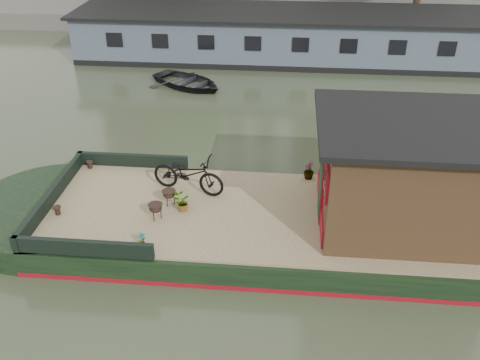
# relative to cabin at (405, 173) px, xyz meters

# --- Properties ---
(ground) EXTENTS (120.00, 120.00, 0.00)m
(ground) POSITION_rel_cabin_xyz_m (-2.19, 0.00, -1.88)
(ground) COLOR #2A3522
(ground) RESTS_ON ground
(houseboat_hull) EXTENTS (14.01, 4.02, 0.60)m
(houseboat_hull) POSITION_rel_cabin_xyz_m (-3.52, 0.00, -1.60)
(houseboat_hull) COLOR black
(houseboat_hull) RESTS_ON ground
(houseboat_deck) EXTENTS (11.80, 3.80, 0.05)m
(houseboat_deck) POSITION_rel_cabin_xyz_m (-2.19, 0.00, -1.25)
(houseboat_deck) COLOR #9D8661
(houseboat_deck) RESTS_ON houseboat_hull
(bow_bulwark) EXTENTS (3.00, 4.00, 0.35)m
(bow_bulwark) POSITION_rel_cabin_xyz_m (-7.25, 0.00, -1.05)
(bow_bulwark) COLOR black
(bow_bulwark) RESTS_ON houseboat_deck
(cabin) EXTENTS (4.00, 3.50, 2.42)m
(cabin) POSITION_rel_cabin_xyz_m (0.00, 0.00, 0.00)
(cabin) COLOR black
(cabin) RESTS_ON houseboat_deck
(bicycle) EXTENTS (1.98, 1.12, 0.98)m
(bicycle) POSITION_rel_cabin_xyz_m (-4.95, 0.79, -0.74)
(bicycle) COLOR black
(bicycle) RESTS_ON houseboat_deck
(potted_plant_b) EXTENTS (0.17, 0.20, 0.31)m
(potted_plant_b) POSITION_rel_cabin_xyz_m (-5.60, 1.43, -1.07)
(potted_plant_b) COLOR maroon
(potted_plant_b) RESTS_ON houseboat_deck
(potted_plant_c) EXTENTS (0.45, 0.41, 0.43)m
(potted_plant_c) POSITION_rel_cabin_xyz_m (-4.95, -0.10, -1.01)
(potted_plant_c) COLOR brown
(potted_plant_c) RESTS_ON houseboat_deck
(potted_plant_d) EXTENTS (0.33, 0.33, 0.47)m
(potted_plant_d) POSITION_rel_cabin_xyz_m (-1.99, 1.70, -0.99)
(potted_plant_d) COLOR maroon
(potted_plant_d) RESTS_ON houseboat_deck
(potted_plant_e) EXTENTS (0.21, 0.22, 0.34)m
(potted_plant_e) POSITION_rel_cabin_xyz_m (-5.53, -1.54, -1.06)
(potted_plant_e) COLOR #A64230
(potted_plant_e) RESTS_ON houseboat_deck
(brazier_front) EXTENTS (0.47, 0.47, 0.38)m
(brazier_front) POSITION_rel_cabin_xyz_m (-5.48, -0.48, -1.04)
(brazier_front) COLOR black
(brazier_front) RESTS_ON houseboat_deck
(brazier_rear) EXTENTS (0.41, 0.41, 0.38)m
(brazier_rear) POSITION_rel_cabin_xyz_m (-5.30, 0.14, -1.04)
(brazier_rear) COLOR black
(brazier_rear) RESTS_ON houseboat_deck
(bollard_port) EXTENTS (0.18, 0.18, 0.20)m
(bollard_port) POSITION_rel_cabin_xyz_m (-7.79, 1.70, -1.13)
(bollard_port) COLOR black
(bollard_port) RESTS_ON houseboat_deck
(bollard_stbd) EXTENTS (0.18, 0.18, 0.21)m
(bollard_stbd) POSITION_rel_cabin_xyz_m (-7.79, -0.53, -1.12)
(bollard_stbd) COLOR black
(bollard_stbd) RESTS_ON houseboat_deck
(dinghy) EXTENTS (3.94, 3.67, 0.66)m
(dinghy) POSITION_rel_cabin_xyz_m (-6.64, 9.82, -1.55)
(dinghy) COLOR black
(dinghy) RESTS_ON ground
(far_houseboat) EXTENTS (20.40, 4.40, 2.11)m
(far_houseboat) POSITION_rel_cabin_xyz_m (-2.19, 14.00, -0.91)
(far_houseboat) COLOR #45525C
(far_houseboat) RESTS_ON ground
(quay) EXTENTS (60.00, 6.00, 0.90)m
(quay) POSITION_rel_cabin_xyz_m (-2.19, 20.50, -1.43)
(quay) COLOR #47443F
(quay) RESTS_ON ground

